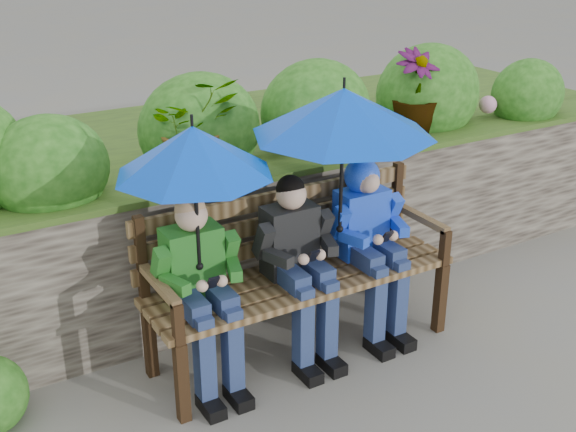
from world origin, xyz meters
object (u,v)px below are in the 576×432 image
umbrella_left (193,151)px  umbrella_right (343,112)px  park_bench (295,263)px  boy_right (369,232)px  boy_middle (298,258)px  boy_left (201,283)px

umbrella_left → umbrella_right: 0.93m
park_bench → boy_right: bearing=-9.2°
boy_right → umbrella_left: 1.36m
boy_middle → boy_right: (0.53, 0.01, 0.05)m
boy_left → boy_right: bearing=0.6°
boy_middle → umbrella_left: bearing=179.3°
park_bench → boy_left: bearing=-172.2°
boy_left → boy_middle: size_ratio=1.00×
boy_right → park_bench: bearing=170.8°
park_bench → boy_middle: (-0.03, -0.09, 0.08)m
boy_left → umbrella_right: size_ratio=1.08×
umbrella_left → boy_middle: bearing=-0.7°
park_bench → boy_right: boy_right is taller
boy_left → umbrella_right: (0.93, -0.00, 0.85)m
boy_left → boy_middle: bearing=0.0°
park_bench → umbrella_left: umbrella_left is taller
umbrella_right → boy_left: bearing=180.0°
boy_left → umbrella_left: umbrella_left is taller
boy_left → umbrella_right: bearing=-0.0°
boy_left → boy_right: 1.16m
boy_left → boy_right: boy_right is taller
park_bench → boy_left: (-0.67, -0.09, 0.08)m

